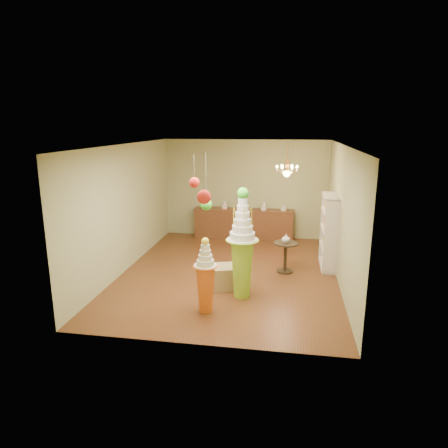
% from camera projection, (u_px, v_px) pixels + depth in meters
% --- Properties ---
extents(floor, '(6.50, 6.50, 0.00)m').
position_uv_depth(floor, '(229.00, 273.00, 9.53)').
color(floor, '#542E16').
rests_on(floor, ground).
extents(ceiling, '(6.50, 6.50, 0.00)m').
position_uv_depth(ceiling, '(230.00, 145.00, 8.80)').
color(ceiling, white).
rests_on(ceiling, ground).
extents(wall_back, '(5.00, 0.04, 3.00)m').
position_uv_depth(wall_back, '(245.00, 189.00, 12.28)').
color(wall_back, '#9A9F6E').
rests_on(wall_back, ground).
extents(wall_front, '(5.00, 0.04, 3.00)m').
position_uv_depth(wall_front, '(198.00, 256.00, 6.06)').
color(wall_front, '#9A9F6E').
rests_on(wall_front, ground).
extents(wall_left, '(0.04, 6.50, 3.00)m').
position_uv_depth(wall_left, '(126.00, 208.00, 9.56)').
color(wall_left, '#9A9F6E').
rests_on(wall_left, ground).
extents(wall_right, '(0.04, 6.50, 3.00)m').
position_uv_depth(wall_right, '(342.00, 215.00, 8.77)').
color(wall_right, '#9A9F6E').
rests_on(wall_right, ground).
extents(pedestal_green, '(0.81, 0.81, 2.27)m').
position_uv_depth(pedestal_green, '(242.00, 255.00, 8.01)').
color(pedestal_green, '#8BC22A').
rests_on(pedestal_green, floor).
extents(pedestal_orange, '(0.47, 0.47, 1.45)m').
position_uv_depth(pedestal_orange, '(206.00, 282.00, 7.44)').
color(pedestal_orange, '#D75E19').
rests_on(pedestal_orange, floor).
extents(burlap_riser, '(0.67, 0.67, 0.49)m').
position_uv_depth(burlap_riser, '(224.00, 277.00, 8.61)').
color(burlap_riser, '#948050').
rests_on(burlap_riser, floor).
extents(sideboard, '(3.04, 0.54, 1.16)m').
position_uv_depth(sideboard, '(244.00, 223.00, 12.26)').
color(sideboard, '#58311B').
rests_on(sideboard, floor).
extents(shelving_unit, '(0.33, 1.20, 1.80)m').
position_uv_depth(shelving_unit, '(329.00, 232.00, 9.71)').
color(shelving_unit, beige).
rests_on(shelving_unit, floor).
extents(round_table, '(0.69, 0.69, 0.74)m').
position_uv_depth(round_table, '(285.00, 253.00, 9.46)').
color(round_table, black).
rests_on(round_table, floor).
extents(vase, '(0.20, 0.20, 0.20)m').
position_uv_depth(vase, '(286.00, 238.00, 9.38)').
color(vase, beige).
rests_on(vase, round_table).
extents(pom_red_left, '(0.24, 0.24, 0.84)m').
position_uv_depth(pom_red_left, '(204.00, 197.00, 6.59)').
color(pom_red_left, '#3F3A2D').
rests_on(pom_red_left, ceiling).
extents(pom_green_mid, '(0.22, 0.22, 1.11)m').
position_uv_depth(pom_green_mid, '(206.00, 205.00, 7.39)').
color(pom_green_mid, '#3F3A2D').
rests_on(pom_green_mid, ceiling).
extents(pom_red_right, '(0.18, 0.18, 0.62)m').
position_uv_depth(pom_red_right, '(194.00, 182.00, 6.89)').
color(pom_red_right, '#3F3A2D').
rests_on(pom_red_right, ceiling).
extents(chandelier, '(0.59, 0.59, 0.85)m').
position_uv_depth(chandelier, '(287.00, 171.00, 9.94)').
color(chandelier, '#DE8A4E').
rests_on(chandelier, ceiling).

